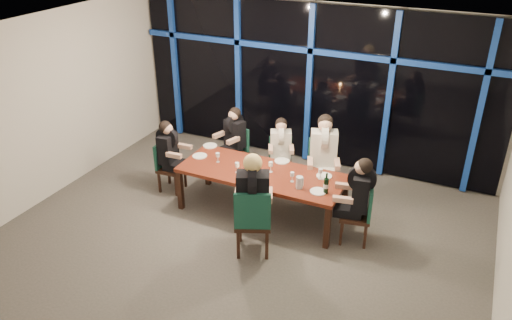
# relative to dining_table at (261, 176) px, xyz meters

# --- Properties ---
(room) EXTENTS (7.04, 7.00, 3.02)m
(room) POSITION_rel_dining_table_xyz_m (0.00, -0.80, 1.34)
(room) COLOR #5C5851
(room) RESTS_ON ground
(window_wall) EXTENTS (6.86, 0.43, 2.94)m
(window_wall) POSITION_rel_dining_table_xyz_m (0.01, 2.13, 0.87)
(window_wall) COLOR black
(window_wall) RESTS_ON ground
(dining_table) EXTENTS (2.60, 1.00, 0.75)m
(dining_table) POSITION_rel_dining_table_xyz_m (0.00, 0.00, 0.00)
(dining_table) COLOR maroon
(dining_table) RESTS_ON ground
(chair_far_left) EXTENTS (0.51, 0.51, 0.88)m
(chair_far_left) POSITION_rel_dining_table_xyz_m (-0.99, 1.07, -0.19)
(chair_far_left) COLOR black
(chair_far_left) RESTS_ON ground
(chair_far_mid) EXTENTS (0.53, 0.53, 0.86)m
(chair_far_mid) POSITION_rel_dining_table_xyz_m (-0.11, 1.04, -0.20)
(chair_far_mid) COLOR black
(chair_far_mid) RESTS_ON ground
(chair_far_right) EXTENTS (0.62, 0.62, 1.03)m
(chair_far_right) POSITION_rel_dining_table_xyz_m (0.71, 0.88, -0.10)
(chair_far_right) COLOR black
(chair_far_right) RESTS_ON ground
(chair_end_left) EXTENTS (0.44, 0.44, 0.88)m
(chair_end_left) POSITION_rel_dining_table_xyz_m (-1.78, 0.01, -0.19)
(chair_end_left) COLOR black
(chair_end_left) RESTS_ON ground
(chair_end_right) EXTENTS (0.51, 0.51, 0.93)m
(chair_end_right) POSITION_rel_dining_table_xyz_m (1.63, -0.08, -0.16)
(chair_end_right) COLOR black
(chair_end_right) RESTS_ON ground
(chair_near_mid) EXTENTS (0.65, 0.65, 1.07)m
(chair_near_mid) POSITION_rel_dining_table_xyz_m (0.34, -1.03, -0.08)
(chair_near_mid) COLOR black
(chair_near_mid) RESTS_ON ground
(diner_far_left) EXTENTS (0.52, 0.60, 0.85)m
(diner_far_left) POSITION_rel_dining_table_xyz_m (-1.01, 1.00, 0.16)
(diner_far_left) COLOR black
(diner_far_left) RESTS_ON ground
(diner_far_mid) EXTENTS (0.54, 0.59, 0.83)m
(diner_far_mid) POSITION_rel_dining_table_xyz_m (-0.08, 0.97, 0.14)
(diner_far_mid) COLOR silver
(diner_far_mid) RESTS_ON ground
(diner_far_right) EXTENTS (0.63, 0.71, 1.01)m
(diner_far_right) POSITION_rel_dining_table_xyz_m (0.74, 0.80, 0.30)
(diner_far_right) COLOR silver
(diner_far_right) RESTS_ON ground
(diner_end_left) EXTENTS (0.56, 0.45, 0.85)m
(diner_end_left) POSITION_rel_dining_table_xyz_m (-1.71, 0.01, 0.16)
(diner_end_left) COLOR black
(diner_end_left) RESTS_ON ground
(diner_end_right) EXTENTS (0.62, 0.51, 0.91)m
(diner_end_right) POSITION_rel_dining_table_xyz_m (1.55, -0.09, 0.21)
(diner_end_right) COLOR black
(diner_end_right) RESTS_ON ground
(diner_near_mid) EXTENTS (0.67, 0.74, 1.05)m
(diner_near_mid) POSITION_rel_dining_table_xyz_m (0.30, -0.95, 0.34)
(diner_near_mid) COLOR black
(diner_near_mid) RESTS_ON ground
(plate_far_left) EXTENTS (0.24, 0.24, 0.01)m
(plate_far_left) POSITION_rel_dining_table_xyz_m (-1.19, 0.46, 0.08)
(plate_far_left) COLOR white
(plate_far_left) RESTS_ON dining_table
(plate_far_mid) EXTENTS (0.24, 0.24, 0.01)m
(plate_far_mid) POSITION_rel_dining_table_xyz_m (0.15, 0.46, 0.08)
(plate_far_mid) COLOR white
(plate_far_mid) RESTS_ON dining_table
(plate_far_right) EXTENTS (0.24, 0.24, 0.01)m
(plate_far_right) POSITION_rel_dining_table_xyz_m (0.93, 0.27, 0.08)
(plate_far_right) COLOR white
(plate_far_right) RESTS_ON dining_table
(plate_end_left) EXTENTS (0.24, 0.24, 0.01)m
(plate_end_left) POSITION_rel_dining_table_xyz_m (-1.15, 0.05, 0.08)
(plate_end_left) COLOR white
(plate_end_left) RESTS_ON dining_table
(plate_end_right) EXTENTS (0.24, 0.24, 0.01)m
(plate_end_right) POSITION_rel_dining_table_xyz_m (1.00, -0.21, 0.08)
(plate_end_right) COLOR white
(plate_end_right) RESTS_ON dining_table
(plate_near_mid) EXTENTS (0.24, 0.24, 0.01)m
(plate_near_mid) POSITION_rel_dining_table_xyz_m (0.08, -0.43, 0.08)
(plate_near_mid) COLOR white
(plate_near_mid) RESTS_ON dining_table
(wine_bottle) EXTENTS (0.07, 0.07, 0.32)m
(wine_bottle) POSITION_rel_dining_table_xyz_m (1.10, -0.19, 0.19)
(wine_bottle) COLOR black
(wine_bottle) RESTS_ON dining_table
(water_pitcher) EXTENTS (0.12, 0.10, 0.19)m
(water_pitcher) POSITION_rel_dining_table_xyz_m (0.71, -0.22, 0.16)
(water_pitcher) COLOR silver
(water_pitcher) RESTS_ON dining_table
(tea_light) EXTENTS (0.04, 0.04, 0.03)m
(tea_light) POSITION_rel_dining_table_xyz_m (-0.07, -0.24, 0.08)
(tea_light) COLOR #FFAF4C
(tea_light) RESTS_ON dining_table
(wine_glass_a) EXTENTS (0.07, 0.07, 0.17)m
(wine_glass_a) POSITION_rel_dining_table_xyz_m (-0.33, -0.18, 0.19)
(wine_glass_a) COLOR silver
(wine_glass_a) RESTS_ON dining_table
(wine_glass_b) EXTENTS (0.07, 0.07, 0.17)m
(wine_glass_b) POSITION_rel_dining_table_xyz_m (0.13, 0.06, 0.19)
(wine_glass_b) COLOR silver
(wine_glass_b) RESTS_ON dining_table
(wine_glass_c) EXTENTS (0.06, 0.06, 0.16)m
(wine_glass_c) POSITION_rel_dining_table_xyz_m (0.54, -0.08, 0.18)
(wine_glass_c) COLOR silver
(wine_glass_c) RESTS_ON dining_table
(wine_glass_d) EXTENTS (0.06, 0.06, 0.16)m
(wine_glass_d) POSITION_rel_dining_table_xyz_m (-0.77, 0.00, 0.19)
(wine_glass_d) COLOR white
(wine_glass_d) RESTS_ON dining_table
(wine_glass_e) EXTENTS (0.07, 0.07, 0.17)m
(wine_glass_e) POSITION_rel_dining_table_xyz_m (0.90, 0.18, 0.19)
(wine_glass_e) COLOR silver
(wine_glass_e) RESTS_ON dining_table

